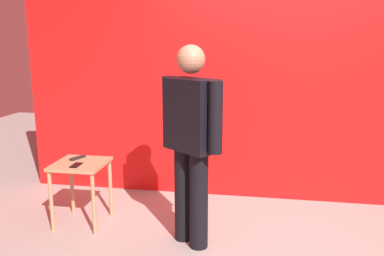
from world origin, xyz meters
The scene contains 5 objects.
back_wall_red centered at (0.00, 1.46, 1.37)m, with size 5.42×0.12×2.73m, color red.
standing_person centered at (-0.60, 0.26, 0.96)m, with size 0.60×0.50×1.71m.
side_table centered at (-1.70, 0.46, 0.51)m, with size 0.47×0.47×0.62m.
cell_phone centered at (-1.69, 0.36, 0.62)m, with size 0.07×0.14×0.01m, color black.
tv_remote centered at (-1.77, 0.57, 0.63)m, with size 0.04×0.17×0.02m, color black.
Camera 1 is at (-0.06, -2.88, 1.73)m, focal length 36.82 mm.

